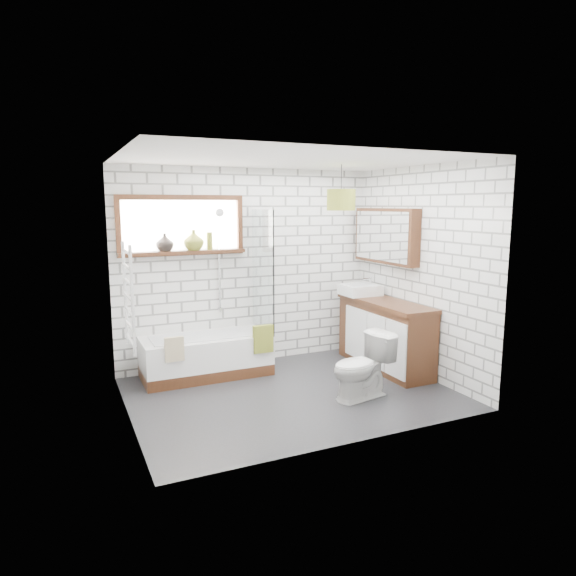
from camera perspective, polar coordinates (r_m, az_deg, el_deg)
name	(u,v)px	position (r m, az deg, el deg)	size (l,w,h in m)	color
floor	(291,394)	(5.75, 0.31, -11.66)	(3.40, 2.60, 0.01)	black
ceiling	(291,159)	(5.39, 0.33, 14.14)	(3.40, 2.60, 0.01)	white
wall_back	(248,267)	(6.62, -4.45, 2.32)	(3.40, 0.01, 2.50)	white
wall_front	(357,302)	(4.29, 7.68, -1.51)	(3.40, 0.01, 2.50)	white
wall_left	(123,292)	(4.96, -17.83, -0.42)	(0.01, 2.60, 2.50)	white
wall_right	(420,272)	(6.33, 14.46, 1.73)	(0.01, 2.60, 2.50)	white
window	(182,225)	(6.29, -11.70, 6.82)	(1.52, 0.16, 0.68)	#351B0E
towel_radiator	(129,297)	(4.98, -17.29, -0.95)	(0.06, 0.52, 1.00)	white
mirror_cabinet	(386,236)	(6.72, 10.81, 5.71)	(0.16, 1.20, 0.70)	#351B0E
shower_riser	(219,261)	(6.44, -7.66, 2.97)	(0.02, 0.02, 1.30)	silver
bathtub	(206,356)	(6.31, -9.08, -7.46)	(1.51, 0.67, 0.49)	white
shower_screen	(262,271)	(6.33, -2.87, 1.92)	(0.02, 0.72, 1.50)	white
towel_green	(263,339)	(6.13, -2.79, -5.67)	(0.24, 0.07, 0.33)	olive
towel_beige	(174,349)	(5.83, -12.52, -6.65)	(0.21, 0.05, 0.27)	#BFB385
vanity	(385,334)	(6.59, 10.70, -5.09)	(0.49, 1.51, 0.86)	#351B0E
basin	(360,290)	(6.86, 8.01, -0.18)	(0.47, 0.41, 0.14)	white
tap	(370,284)	(6.94, 9.14, 0.45)	(0.03, 0.03, 0.17)	silver
toilet	(362,367)	(5.56, 8.21, -8.64)	(0.68, 0.39, 0.70)	white
vase_olive	(194,242)	(6.31, -10.43, 5.08)	(0.24, 0.24, 0.25)	olive
vase_dark	(165,244)	(6.23, -13.52, 4.77)	(0.20, 0.20, 0.21)	black
bottle	(210,243)	(6.36, -8.69, 5.00)	(0.07, 0.07, 0.21)	olive
pendant	(341,200)	(6.05, 5.92, 9.72)	(0.33, 0.33, 0.24)	olive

